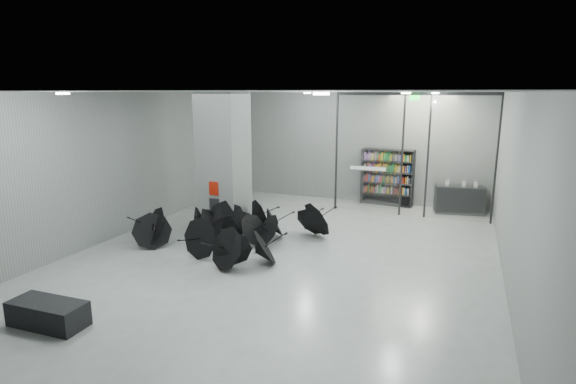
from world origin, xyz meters
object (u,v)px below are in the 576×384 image
at_px(bench, 48,314).
at_px(shop_counter, 459,200).
at_px(bookshelf, 387,177).
at_px(umbrella_cluster, 234,234).
at_px(column, 224,162).

height_order(bench, shop_counter, shop_counter).
bearing_deg(bookshelf, shop_counter, -1.83).
bearing_deg(umbrella_cluster, column, 127.34).
bearing_deg(shop_counter, bookshelf, 162.59).
bearing_deg(shop_counter, umbrella_cluster, -144.89).
bearing_deg(bench, bookshelf, 68.16).
distance_m(column, umbrella_cluster, 2.28).
height_order(column, shop_counter, column).
distance_m(bookshelf, umbrella_cluster, 6.72).
bearing_deg(column, bench, -90.31).
bearing_deg(umbrella_cluster, bookshelf, 63.00).
bearing_deg(bookshelf, bench, -105.08).
bearing_deg(shop_counter, bench, -131.85).
height_order(column, bench, column).
xyz_separation_m(shop_counter, umbrella_cluster, (-5.51, -5.67, -0.17)).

